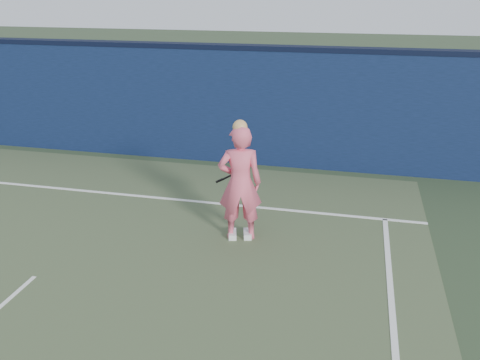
# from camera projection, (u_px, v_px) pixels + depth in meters

# --- Properties ---
(backstop_wall) EXTENTS (24.00, 0.40, 2.50)m
(backstop_wall) POSITION_uv_depth(u_px,v_px,m) (170.00, 104.00, 11.58)
(backstop_wall) COLOR #0B1832
(backstop_wall) RESTS_ON ground
(wall_cap) EXTENTS (24.00, 0.42, 0.10)m
(wall_cap) POSITION_uv_depth(u_px,v_px,m) (167.00, 45.00, 11.11)
(wall_cap) COLOR black
(wall_cap) RESTS_ON backstop_wall
(player) EXTENTS (0.77, 0.60, 1.94)m
(player) POSITION_uv_depth(u_px,v_px,m) (240.00, 183.00, 7.82)
(player) COLOR #E65974
(player) RESTS_ON ground
(racket) EXTENTS (0.48, 0.41, 0.32)m
(racket) POSITION_uv_depth(u_px,v_px,m) (239.00, 173.00, 8.29)
(racket) COLOR black
(racket) RESTS_ON ground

